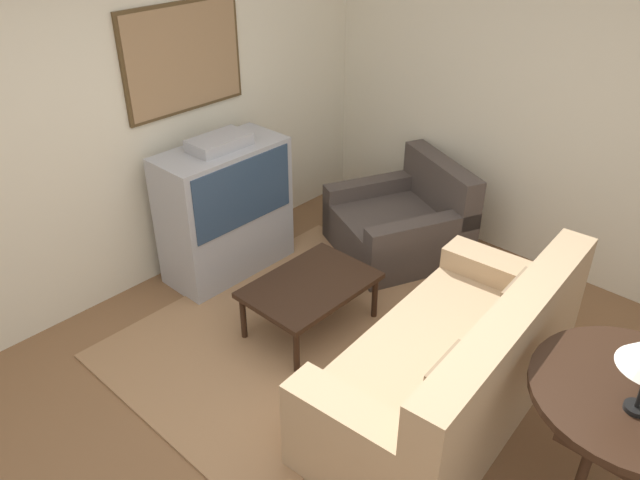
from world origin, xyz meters
TOP-DOWN VIEW (x-y plane):
  - ground_plane at (0.00, 0.00)m, footprint 12.00×12.00m
  - wall_back at (0.01, 2.13)m, footprint 12.00×0.10m
  - wall_right at (2.63, 0.00)m, footprint 0.06×12.00m
  - area_rug at (0.50, 0.72)m, footprint 2.52×1.90m
  - tv at (0.73, 1.74)m, footprint 1.05×0.51m
  - couch at (0.64, -0.52)m, footprint 2.05×1.10m
  - armchair at (1.95, 0.84)m, footprint 1.32×1.32m
  - coffee_table at (0.62, 0.68)m, footprint 0.93×0.63m
  - console_table at (0.63, -1.50)m, footprint 1.01×1.01m

SIDE VIEW (x-z plane):
  - ground_plane at x=0.00m, z-range 0.00..0.00m
  - area_rug at x=0.50m, z-range 0.00..0.01m
  - armchair at x=1.95m, z-range -0.14..0.66m
  - couch at x=0.64m, z-range -0.14..0.80m
  - coffee_table at x=0.62m, z-range 0.16..0.56m
  - tv at x=0.73m, z-range -0.03..1.16m
  - console_table at x=0.63m, z-range 0.32..1.12m
  - wall_right at x=2.63m, z-range 0.00..2.70m
  - wall_back at x=0.01m, z-range 0.01..2.71m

